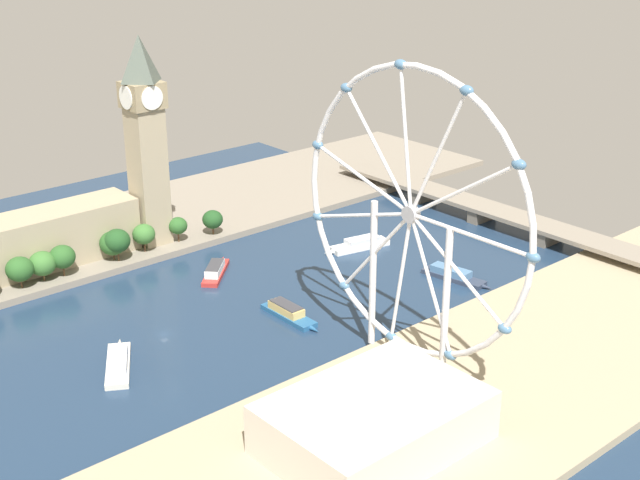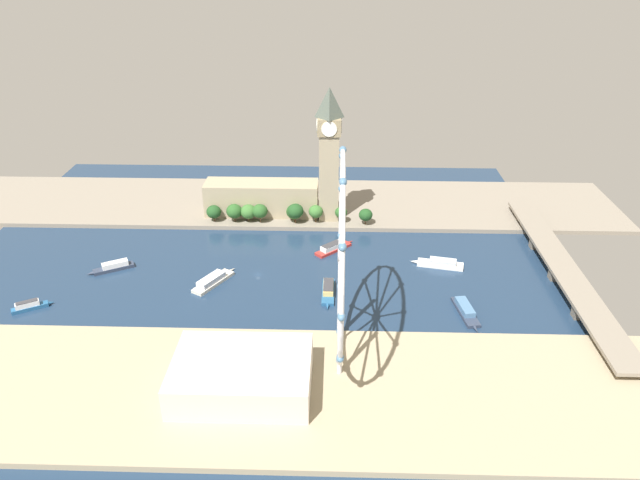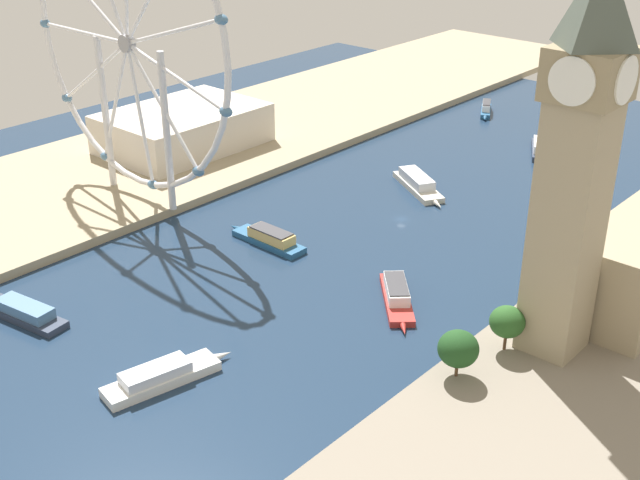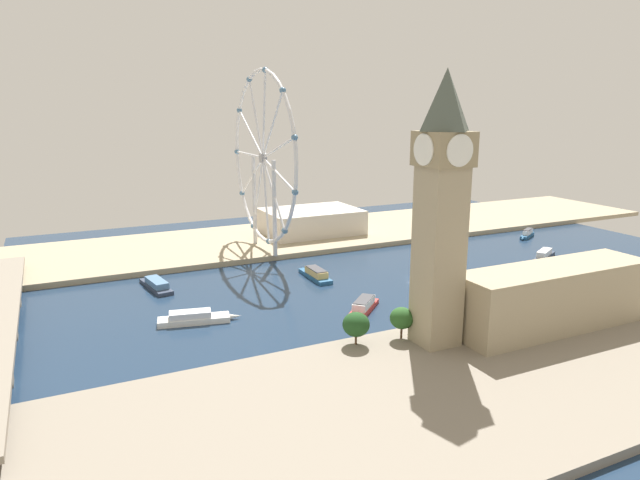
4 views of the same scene
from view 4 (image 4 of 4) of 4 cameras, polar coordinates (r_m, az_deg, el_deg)
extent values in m
plane|color=#1E334C|center=(292.43, 8.99, -3.77)|extent=(380.41, 380.41, 0.00)
cube|color=gray|center=(219.49, 25.00, -10.42)|extent=(90.00, 520.00, 3.00)
cube|color=tan|center=(380.11, 0.00, 0.63)|extent=(90.00, 520.00, 3.00)
cube|color=tan|center=(199.53, 11.83, -1.72)|extent=(13.62, 13.62, 62.75)
cube|color=#928260|center=(193.39, 12.36, 8.96)|extent=(15.79, 15.79, 11.49)
pyramid|color=#4C564C|center=(192.90, 12.60, 13.63)|extent=(14.30, 14.30, 20.07)
cylinder|color=white|center=(188.49, 10.37, 8.94)|extent=(10.35, 0.50, 10.35)
cylinder|color=white|center=(198.50, 14.24, 8.96)|extent=(10.35, 0.50, 10.35)
cylinder|color=white|center=(199.88, 10.91, 9.16)|extent=(0.50, 10.35, 10.35)
cylinder|color=white|center=(187.03, 13.91, 8.74)|extent=(0.50, 10.35, 10.35)
cube|color=tan|center=(232.54, 22.36, -5.31)|extent=(22.00, 81.94, 23.81)
cylinder|color=#513823|center=(269.19, 24.44, -5.32)|extent=(0.80, 0.80, 3.23)
ellipsoid|color=#1E471E|center=(267.51, 24.56, -4.15)|extent=(10.43, 10.43, 9.38)
cylinder|color=#513823|center=(258.42, 22.30, -5.82)|extent=(0.80, 0.80, 3.65)
ellipsoid|color=#285623|center=(256.51, 22.42, -4.48)|extent=(11.32, 11.32, 10.19)
cylinder|color=#513823|center=(251.11, 20.84, -6.30)|extent=(0.80, 0.80, 3.16)
ellipsoid|color=#386B2D|center=(249.21, 20.95, -4.98)|extent=(11.35, 11.35, 10.21)
cylinder|color=#513823|center=(245.82, 19.30, -6.45)|extent=(0.80, 0.80, 4.37)
ellipsoid|color=#285623|center=(243.75, 19.42, -4.99)|extent=(10.93, 10.93, 9.84)
cylinder|color=#513823|center=(228.94, 15.19, -7.77)|extent=(0.80, 0.80, 3.21)
ellipsoid|color=#285623|center=(226.80, 15.29, -6.29)|extent=(11.73, 11.73, 10.56)
cylinder|color=#513823|center=(229.80, 14.65, -7.43)|extent=(0.80, 0.80, 4.91)
ellipsoid|color=#1E471E|center=(227.44, 14.76, -5.77)|extent=(11.47, 11.47, 10.33)
cylinder|color=#513823|center=(219.94, 12.09, -8.33)|extent=(0.80, 0.80, 4.32)
ellipsoid|color=#386B2D|center=(217.75, 12.17, -6.81)|extent=(10.13, 10.13, 9.11)
cylinder|color=#513823|center=(209.89, 8.19, -9.23)|extent=(0.80, 0.80, 4.37)
ellipsoid|color=#285623|center=(207.79, 8.24, -7.78)|extent=(8.72, 8.72, 7.85)
cylinder|color=#513823|center=(203.69, 3.63, -9.96)|extent=(0.80, 0.80, 3.60)
ellipsoid|color=#1E471E|center=(201.52, 3.65, -8.48)|extent=(9.65, 9.65, 8.69)
torus|color=silver|center=(325.80, -5.78, 8.25)|extent=(97.97, 2.07, 97.97)
cylinder|color=#99999E|center=(325.80, -5.78, 8.25)|extent=(5.75, 3.00, 5.75)
cylinder|color=silver|center=(348.35, -7.15, 8.55)|extent=(47.95, 1.24, 1.24)
cylinder|color=silver|center=(343.92, -7.00, 10.65)|extent=(41.01, 1.24, 26.97)
cylinder|color=silver|center=(333.98, -6.47, 12.11)|extent=(21.05, 1.24, 44.13)
cylinder|color=silver|center=(321.36, -5.66, 12.42)|extent=(8.05, 1.24, 47.64)
cylinder|color=silver|center=(310.00, -4.84, 11.37)|extent=(32.34, 1.24, 37.05)
cylinder|color=silver|center=(303.81, -4.30, 9.19)|extent=(46.36, 1.24, 14.70)
cylinder|color=silver|center=(305.08, -4.25, 6.66)|extent=(46.36, 1.24, 14.70)
cylinder|color=silver|center=(313.35, -4.71, 4.73)|extent=(32.34, 1.24, 37.05)
cylinder|color=silver|center=(325.59, -5.47, 4.04)|extent=(8.05, 1.24, 47.64)
cylinder|color=silver|center=(337.72, -6.27, 4.69)|extent=(21.05, 1.24, 44.13)
cylinder|color=silver|center=(346.08, -6.88, 6.36)|extent=(41.01, 1.24, 26.97)
ellipsoid|color=teal|center=(371.07, -8.35, 8.80)|extent=(4.80, 3.20, 3.20)
ellipsoid|color=teal|center=(362.71, -8.12, 12.81)|extent=(4.80, 3.20, 3.20)
ellipsoid|color=teal|center=(343.63, -7.14, 15.76)|extent=(4.80, 3.20, 3.20)
ellipsoid|color=teal|center=(318.67, -5.54, 16.69)|extent=(4.80, 3.20, 3.20)
ellipsoid|color=teal|center=(295.30, -3.78, 14.81)|extent=(4.80, 3.20, 3.20)
ellipsoid|color=teal|center=(282.14, -2.58, 10.27)|extent=(4.80, 3.20, 3.20)
ellipsoid|color=teal|center=(284.88, -2.52, 4.84)|extent=(4.80, 3.20, 3.20)
ellipsoid|color=teal|center=(302.29, -3.57, 0.94)|extent=(4.80, 3.20, 3.20)
ellipsoid|color=teal|center=(327.13, -5.17, -0.15)|extent=(4.80, 3.20, 3.20)
ellipsoid|color=teal|center=(350.87, -6.73, 1.39)|extent=(4.80, 3.20, 3.20)
ellipsoid|color=teal|center=(366.80, -7.85, 4.68)|extent=(4.80, 3.20, 3.20)
cylinder|color=silver|center=(344.86, -6.63, 4.02)|extent=(2.40, 2.40, 53.62)
cylinder|color=silver|center=(313.77, -4.61, 3.14)|extent=(2.40, 2.40, 53.62)
cube|color=beige|center=(375.42, -0.87, 1.92)|extent=(43.32, 61.53, 15.56)
cube|color=#70685B|center=(282.29, -29.48, -5.34)|extent=(6.00, 15.50, 6.43)
cube|color=#235684|center=(287.93, -0.48, -3.67)|extent=(26.82, 7.28, 1.96)
cone|color=#235684|center=(301.53, -1.72, -2.88)|extent=(4.83, 2.00, 1.96)
cube|color=#DBB766|center=(286.04, -0.37, -3.26)|extent=(15.96, 6.05, 3.05)
cube|color=#38383D|center=(285.54, -0.37, -2.92)|extent=(14.37, 5.76, 0.45)
cube|color=#2D384C|center=(348.29, 21.65, -1.59)|extent=(16.88, 24.14, 2.18)
cone|color=#2D384C|center=(361.73, 22.20, -1.11)|extent=(4.04, 4.90, 2.18)
cube|color=white|center=(346.50, 21.64, -1.20)|extent=(11.74, 15.89, 3.18)
cube|color=beige|center=(315.37, 11.64, -2.42)|extent=(29.51, 22.04, 2.02)
cone|color=beige|center=(298.92, 11.99, -3.31)|extent=(5.62, 4.48, 2.02)
cube|color=silver|center=(316.09, 11.64, -1.88)|extent=(19.66, 15.44, 3.34)
cube|color=#2D384C|center=(283.09, -16.17, -4.52)|extent=(29.21, 11.56, 1.86)
cone|color=#2D384C|center=(298.18, -17.20, -3.69)|extent=(5.35, 2.64, 1.86)
cube|color=teal|center=(281.09, -16.11, -4.13)|extent=(18.21, 8.72, 2.95)
cube|color=#B22D28|center=(242.79, 4.32, -7.01)|extent=(23.59, 24.34, 1.88)
cone|color=#B22D28|center=(228.75, 3.19, -8.31)|extent=(4.71, 4.83, 1.88)
cube|color=white|center=(243.14, 4.43, -6.35)|extent=(15.02, 15.39, 3.17)
cube|color=#38383D|center=(242.56, 4.43, -5.96)|extent=(13.74, 14.06, 0.33)
cube|color=white|center=(236.07, -12.56, -7.85)|extent=(13.28, 29.31, 2.41)
cone|color=white|center=(236.79, -8.54, -7.60)|extent=(3.41, 5.49, 2.41)
cube|color=silver|center=(235.19, -12.94, -7.30)|extent=(9.64, 17.40, 2.54)
cube|color=#235684|center=(400.32, 20.12, 0.40)|extent=(12.93, 18.55, 2.23)
cone|color=#235684|center=(389.93, 19.70, 0.11)|extent=(3.61, 4.06, 2.23)
cube|color=white|center=(400.69, 20.19, 0.79)|extent=(9.11, 12.46, 2.92)
cube|color=#38383D|center=(400.35, 20.21, 1.02)|extent=(8.36, 11.30, 0.43)
camera|label=1|loc=(583.86, 7.12, 20.15)|focal=49.89mm
camera|label=2|loc=(557.15, -14.76, 23.27)|focal=32.83mm
camera|label=3|loc=(98.95, -62.30, 25.23)|focal=46.69mm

